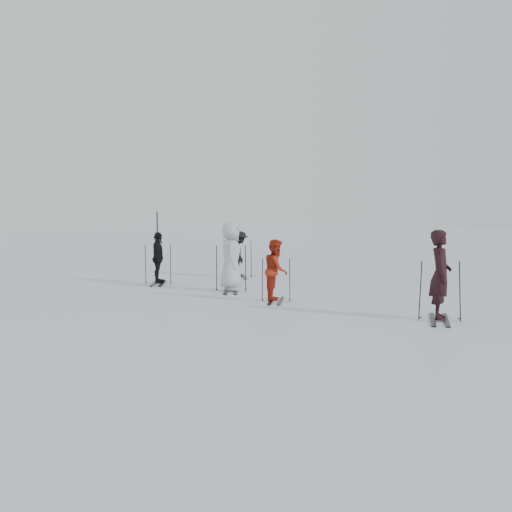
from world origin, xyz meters
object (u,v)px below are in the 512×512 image
Objects in this scene: skier_near_dark at (440,276)px; skier_red at (276,271)px; piste_marker at (157,241)px; skier_grey at (231,257)px; skier_uphill_left at (158,259)px; skier_uphill_far at (240,255)px.

skier_near_dark is 1.21× the size of skier_red.
skier_grey is at bearing -69.43° from piste_marker.
skier_near_dark is 9.60m from skier_uphill_left.
skier_uphill_far is at bearing -2.62° from skier_grey.
skier_uphill_left is (-3.23, 4.16, 0.03)m from skier_red.
skier_uphill_left reaches higher than skier_uphill_far.
skier_uphill_left reaches higher than skier_red.
skier_grey is 2.97m from skier_uphill_left.
skier_red is 5.27m from skier_uphill_left.
piste_marker reaches higher than skier_red.
skier_near_dark is at bearing -136.74° from skier_uphill_left.
skier_uphill_left is 4.84m from piste_marker.
skier_uphill_far is (-0.58, 6.01, 0.01)m from skier_red.
skier_uphill_far is 0.69× the size of piste_marker.
skier_grey is 3.87m from skier_uphill_far.
skier_uphill_far is at bearing -44.57° from piste_marker.
skier_red is at bearing -150.29° from skier_grey.
skier_uphill_left is (-6.29, 7.25, -0.13)m from skier_near_dark.
piste_marker is at bearing 44.91° from skier_uphill_far.
skier_grey is at bearing 172.69° from skier_uphill_far.
piste_marker is at bearing 32.55° from skier_red.
skier_near_dark is 4.35m from skier_red.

